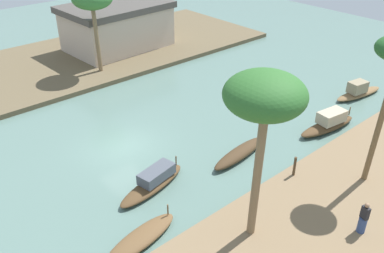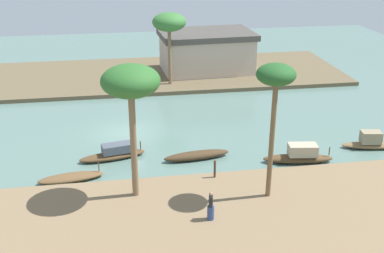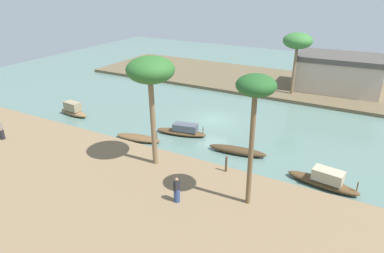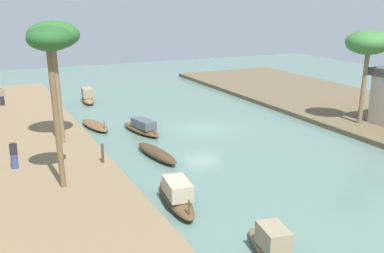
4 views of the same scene
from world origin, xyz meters
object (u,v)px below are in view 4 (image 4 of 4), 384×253
Objects in this scene: sampan_downstream_large at (157,153)px; person_by_mooring at (2,97)px; palm_tree_right_tall at (368,44)px; sampan_foreground at (275,250)px; palm_tree_left_near at (54,38)px; mooring_post at (103,153)px; sampan_with_tall_canopy at (176,195)px; sampan_near_left_bank at (88,97)px; sampan_open_hull at (142,128)px; sampan_upstream_small at (95,125)px; person_on_near_bank at (14,157)px; palm_tree_left_far at (51,47)px.

person_by_mooring reaches higher than sampan_downstream_large.
sampan_downstream_large is 0.68× the size of palm_tree_right_tall.
palm_tree_left_near is at bearing -155.15° from sampan_foreground.
mooring_post is at bearing 16.20° from palm_tree_left_near.
sampan_with_tall_canopy is (-5.87, -1.33, 0.06)m from sampan_foreground.
palm_tree_left_near is at bearing -14.34° from sampan_near_left_bank.
person_by_mooring reaches higher than mooring_post.
sampan_open_hull is 5.52m from sampan_downstream_large.
person_by_mooring reaches higher than sampan_upstream_small.
sampan_open_hull reaches higher than sampan_upstream_small.
sampan_downstream_large is 4.13× the size of mooring_post.
sampan_near_left_bank is 3.28× the size of mooring_post.
sampan_near_left_bank is at bearing 174.37° from sampan_open_hull.
sampan_with_tall_canopy is 2.96× the size of person_on_near_bank.
sampan_open_hull is 3.83m from sampan_upstream_small.
sampan_downstream_large is (-12.47, 0.23, -0.15)m from sampan_foreground.
palm_tree_right_tall is at bearing 56.08° from sampan_upstream_small.
sampan_upstream_small is (9.05, -1.55, -0.31)m from sampan_near_left_bank.
palm_tree_right_tall is (17.65, 23.47, 5.07)m from person_by_mooring.
mooring_post is (0.52, -3.39, 0.65)m from sampan_downstream_large.
palm_tree_left_near is 1.13× the size of palm_tree_right_tall.
palm_tree_left_near reaches higher than sampan_downstream_large.
palm_tree_left_far reaches higher than sampan_near_left_bank.
sampan_with_tall_canopy is 1.15× the size of sampan_upstream_small.
sampan_foreground reaches higher than sampan_upstream_small.
person_by_mooring is (-24.07, -5.89, 0.59)m from sampan_with_tall_canopy.
palm_tree_right_tall reaches higher than sampan_downstream_large.
sampan_open_hull is 0.68× the size of palm_tree_right_tall.
mooring_post reaches higher than sampan_near_left_bank.
sampan_with_tall_canopy is 24.79m from person_by_mooring.
person_by_mooring is at bearing -176.21° from palm_tree_left_far.
sampan_upstream_small is 2.57× the size of person_on_near_bank.
sampan_open_hull is 17.05m from palm_tree_right_tall.
sampan_near_left_bank is 0.80× the size of sampan_downstream_large.
sampan_upstream_small is 8.83m from mooring_post.
palm_tree_left_far reaches higher than sampan_foreground.
sampan_foreground is at bearing 15.21° from palm_tree_left_near.
sampan_upstream_small is at bearing 169.16° from mooring_post.
person_on_near_bank reaches higher than sampan_open_hull.
sampan_near_left_bank is at bearing 163.69° from palm_tree_left_far.
sampan_foreground is 0.61× the size of palm_tree_left_near.
palm_tree_left_far reaches higher than sampan_downstream_large.
palm_tree_right_tall is (-2.87, 22.11, -0.98)m from palm_tree_left_far.
palm_tree_left_far is at bearing -46.99° from mooring_post.
mooring_post is at bearing -155.45° from sampan_with_tall_canopy.
palm_tree_right_tall reaches higher than person_by_mooring.
sampan_foreground is at bearing -7.98° from sampan_downstream_large.
palm_tree_left_far reaches higher than sampan_open_hull.
sampan_foreground is 4.15× the size of mooring_post.
person_on_near_bank is 0.21× the size of palm_tree_left_far.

